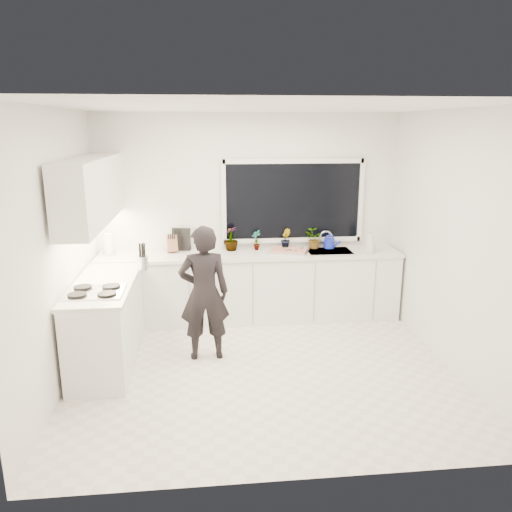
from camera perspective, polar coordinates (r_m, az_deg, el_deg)
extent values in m
cube|color=beige|center=(5.49, 0.84, -12.86)|extent=(4.00, 3.50, 0.02)
cube|color=white|center=(6.72, -0.89, 4.56)|extent=(4.00, 0.02, 2.70)
cube|color=white|center=(5.18, -21.78, 0.46)|extent=(0.02, 3.50, 2.70)
cube|color=white|center=(5.61, 21.74, 1.50)|extent=(0.02, 3.50, 2.70)
cube|color=white|center=(4.87, 0.96, 16.82)|extent=(4.00, 3.50, 0.02)
cube|color=black|center=(6.74, 4.25, 6.27)|extent=(1.80, 0.02, 1.00)
cube|color=white|center=(6.65, -0.62, -3.65)|extent=(3.92, 0.58, 0.88)
cube|color=white|center=(5.69, -16.67, -7.49)|extent=(0.58, 1.60, 0.88)
cube|color=silver|center=(6.51, -0.62, 0.17)|extent=(3.94, 0.62, 0.04)
cube|color=silver|center=(5.54, -17.01, -3.07)|extent=(0.62, 1.60, 0.04)
cube|color=white|center=(5.71, -18.26, 7.12)|extent=(0.34, 2.10, 0.70)
cube|color=silver|center=(6.70, 8.35, 0.17)|extent=(0.58, 0.42, 0.14)
cylinder|color=silver|center=(6.85, 7.99, 1.88)|extent=(0.03, 0.03, 0.22)
cube|color=black|center=(5.21, -17.96, -3.87)|extent=(0.56, 0.48, 0.03)
imported|color=black|center=(5.49, -5.95, -4.26)|extent=(0.57, 0.39, 1.51)
cube|color=silver|center=(6.54, 3.74, 0.54)|extent=(0.60, 0.52, 0.03)
cube|color=red|center=(6.54, 3.74, 0.68)|extent=(0.54, 0.46, 0.01)
cylinder|color=#162ACE|center=(6.83, 8.36, 1.45)|extent=(0.16, 0.16, 0.13)
cylinder|color=white|center=(6.67, -16.50, 1.24)|extent=(0.15, 0.15, 0.26)
cube|color=#9F804A|center=(6.61, -9.56, 1.36)|extent=(0.15, 0.12, 0.22)
cylinder|color=silver|center=(5.88, -12.81, -0.76)|extent=(0.14, 0.14, 0.16)
cube|color=black|center=(6.69, -8.43, 1.83)|extent=(0.22, 0.07, 0.28)
cube|color=black|center=(6.69, -8.58, 1.91)|extent=(0.25, 0.08, 0.30)
imported|color=#26662D|center=(6.61, -2.85, 2.00)|extent=(0.25, 0.25, 0.32)
imported|color=#26662D|center=(6.65, 0.04, 1.83)|extent=(0.15, 0.17, 0.27)
imported|color=#26662D|center=(6.70, 3.37, 1.95)|extent=(0.13, 0.16, 0.28)
imported|color=#26662D|center=(6.77, 6.56, 1.98)|extent=(0.31, 0.30, 0.27)
imported|color=#D8BF66|center=(6.66, 12.94, 1.56)|extent=(0.12, 0.12, 0.28)
imported|color=#D8BF66|center=(6.67, 13.05, 1.21)|extent=(0.13, 0.13, 0.20)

